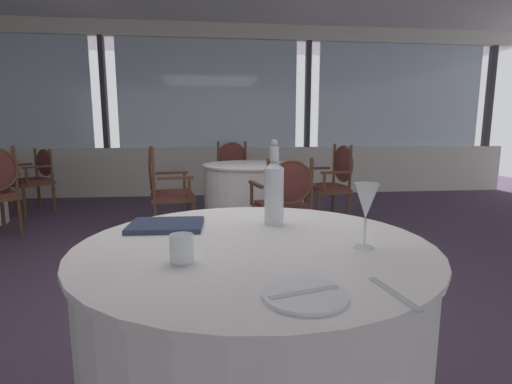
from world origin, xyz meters
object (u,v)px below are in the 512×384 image
(water_bottle, at_px, (274,190))
(water_tumbler, at_px, (182,248))
(dining_chair_0_2, at_px, (163,185))
(dining_chair_0_3, at_px, (285,199))
(side_plate, at_px, (304,294))
(menu_book, at_px, (166,225))
(wine_glass, at_px, (366,202))
(dining_chair_0_1, at_px, (234,171))
(dining_chair_0_0, at_px, (334,178))
(dining_chair_1_0, at_px, (36,175))

(water_bottle, bearing_deg, water_tumbler, -128.96)
(water_bottle, relative_size, dining_chair_0_2, 0.36)
(water_tumbler, bearing_deg, dining_chair_0_3, 71.63)
(side_plate, distance_m, dining_chair_0_3, 2.56)
(menu_book, xyz_separation_m, dining_chair_0_3, (0.84, 1.83, -0.24))
(wine_glass, distance_m, water_tumbler, 0.61)
(dining_chair_0_1, bearing_deg, side_plate, -11.05)
(side_plate, bearing_deg, dining_chair_0_0, 70.99)
(dining_chair_0_3, xyz_separation_m, dining_chair_1_0, (-3.13, 2.25, -0.00))
(side_plate, height_order, dining_chair_0_2, dining_chair_0_2)
(dining_chair_0_1, bearing_deg, dining_chair_1_0, -104.81)
(dining_chair_0_2, bearing_deg, water_tumbler, -91.66)
(side_plate, xyz_separation_m, dining_chair_0_0, (1.28, 3.70, -0.21))
(dining_chair_0_1, bearing_deg, dining_chair_0_3, 0.00)
(water_bottle, distance_m, dining_chair_0_0, 3.26)
(menu_book, relative_size, dining_chair_0_0, 0.29)
(water_bottle, distance_m, dining_chair_0_1, 3.85)
(menu_book, distance_m, dining_chair_0_0, 3.46)
(side_plate, distance_m, dining_chair_0_1, 4.54)
(side_plate, height_order, dining_chair_1_0, dining_chair_1_0)
(dining_chair_0_2, bearing_deg, menu_book, -92.38)
(dining_chair_0_0, bearing_deg, dining_chair_0_3, 44.73)
(water_tumbler, xyz_separation_m, dining_chair_0_0, (1.58, 3.43, -0.25))
(water_bottle, bearing_deg, side_plate, -93.19)
(dining_chair_0_2, bearing_deg, dining_chair_0_1, 44.91)
(dining_chair_0_1, distance_m, dining_chair_0_2, 1.46)
(side_plate, height_order, dining_chair_0_1, dining_chair_0_1)
(menu_book, relative_size, dining_chair_0_3, 0.32)
(water_tumbler, xyz_separation_m, menu_book, (-0.09, 0.41, -0.03))
(water_tumbler, relative_size, dining_chair_0_3, 0.09)
(side_plate, height_order, water_tumbler, water_tumbler)
(dining_chair_0_2, bearing_deg, dining_chair_0_0, 0.00)
(water_tumbler, relative_size, dining_chair_0_1, 0.08)
(water_tumbler, height_order, dining_chair_1_0, dining_chair_1_0)
(menu_book, height_order, dining_chair_0_1, dining_chair_0_1)
(wine_glass, xyz_separation_m, menu_book, (-0.69, 0.35, -0.15))
(side_plate, height_order, dining_chair_0_3, dining_chair_0_3)
(dining_chair_0_2, height_order, dining_chair_0_3, dining_chair_0_2)
(dining_chair_0_3, bearing_deg, water_bottle, 157.56)
(side_plate, distance_m, dining_chair_0_2, 3.43)
(side_plate, height_order, dining_chair_0_0, dining_chair_0_0)
(water_bottle, height_order, dining_chair_0_0, water_bottle)
(dining_chair_0_0, bearing_deg, water_tumbler, 55.17)
(water_bottle, height_order, dining_chair_0_1, water_bottle)
(side_plate, xyz_separation_m, wine_glass, (0.29, 0.34, 0.15))
(menu_book, relative_size, dining_chair_0_1, 0.29)
(water_bottle, bearing_deg, dining_chair_0_1, 89.41)
(water_tumbler, distance_m, dining_chair_0_2, 3.11)
(dining_chair_0_0, bearing_deg, dining_chair_0_2, 0.00)
(water_bottle, xyz_separation_m, menu_book, (-0.44, -0.02, -0.13))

